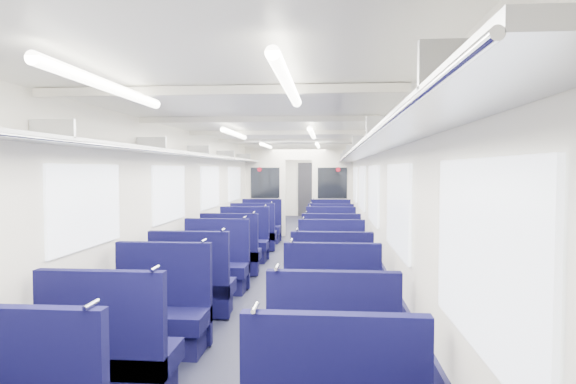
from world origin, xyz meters
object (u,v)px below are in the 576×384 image
seat_14 (244,244)px  seat_19 (331,229)px  bulkhead (299,189)px  seat_10 (215,269)px  seat_9 (332,290)px  seat_11 (331,270)px  seat_12 (231,255)px  seat_15 (331,244)px  seat_4 (110,361)px  seat_8 (192,289)px  seat_16 (254,235)px  seat_5 (333,362)px  seat_6 (160,317)px  seat_17 (331,237)px  seat_13 (331,255)px  end_door (308,189)px  seat_7 (332,318)px  seat_18 (261,229)px

seat_14 → seat_19: size_ratio=1.00×
bulkhead → seat_10: size_ratio=2.62×
seat_9 → seat_11: same height
seat_12 → seat_14: (0.00, 1.21, 0.00)m
seat_9 → bulkhead: bearing=96.8°
seat_11 → seat_15: size_ratio=1.00×
seat_4 → seat_15: bearing=74.1°
seat_8 → seat_16: 4.75m
seat_11 → seat_5: bearing=-90.0°
seat_6 → seat_17: (1.66, 5.80, 0.00)m
seat_13 → seat_17: size_ratio=1.00×
seat_17 → seat_14: bearing=-144.9°
bulkhead → seat_8: bearing=-96.7°
seat_19 → seat_5: bearing=-90.0°
seat_5 → seat_12: 4.70m
seat_17 → seat_8: bearing=-109.5°
bulkhead → seat_10: bulkhead is taller
seat_4 → seat_12: bearing=90.0°
seat_5 → seat_12: same height
seat_17 → seat_19: (0.00, 1.25, 0.00)m
end_door → seat_13: end_door is taller
seat_10 → seat_19: bearing=70.7°
seat_15 → bulkhead: bearing=103.5°
seat_10 → seat_15: bearing=55.6°
seat_14 → seat_11: bearing=-54.1°
seat_12 → seat_17: size_ratio=1.00×
seat_9 → seat_6: bearing=-143.7°
seat_7 → seat_13: (0.00, 3.44, 0.00)m
seat_14 → seat_19: bearing=55.6°
seat_6 → seat_13: size_ratio=1.00×
seat_6 → seat_15: size_ratio=1.00×
seat_10 → seat_17: 3.86m
seat_15 → seat_12: bearing=-141.7°
seat_6 → seat_10: same height
seat_8 → seat_16: bearing=90.0°
bulkhead → seat_16: bulkhead is taller
seat_6 → seat_12: size_ratio=1.00×
seat_11 → seat_16: (-1.66, 3.53, 0.00)m
end_door → seat_14: end_door is taller
seat_13 → seat_15: 1.20m
seat_7 → seat_9: size_ratio=1.00×
bulkhead → seat_5: bearing=-84.8°
seat_6 → seat_11: same height
end_door → seat_12: end_door is taller
seat_19 → end_door: bearing=97.0°
seat_13 → seat_9: bearing=-90.0°
seat_11 → seat_13: (0.00, 1.19, 0.00)m
seat_18 → seat_6: bearing=-90.0°
seat_7 → seat_19: (0.00, 6.96, 0.00)m
seat_8 → seat_12: size_ratio=1.00×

